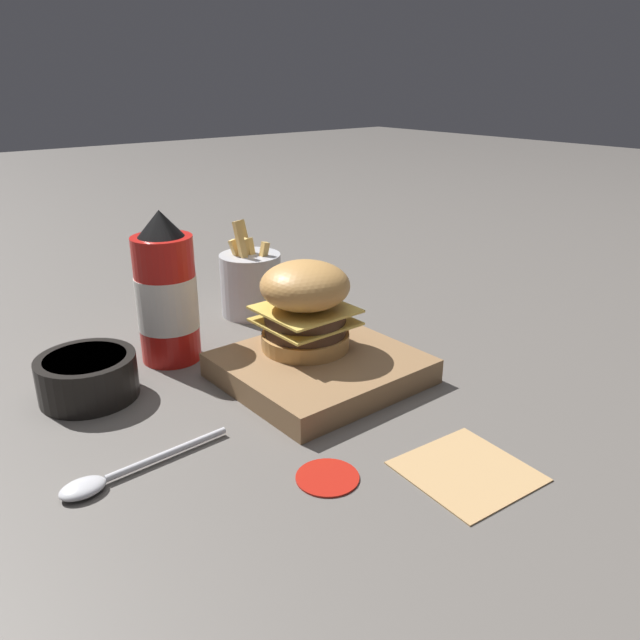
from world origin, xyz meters
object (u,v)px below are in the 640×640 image
Objects in this scene: burger at (305,305)px; spoon at (109,478)px; serving_board at (320,368)px; ketchup_bottle at (167,295)px; side_bowl at (88,376)px; fries_basket at (251,283)px.

burger is 0.32m from spoon.
serving_board is 0.23m from ketchup_bottle.
side_bowl is 0.19m from spoon.
serving_board is 1.28× the size of spoon.
serving_board is 0.28m from side_bowl.
burger is 0.28m from side_bowl.
serving_board is at bearing -173.70° from spoon.
side_bowl reaches higher than serving_board.
serving_board reaches higher than spoon.
side_bowl is at bearing 150.04° from serving_board.
burger is 0.74× the size of fries_basket.
burger is at bearing -23.02° from side_bowl.
burger is (0.00, 0.04, 0.07)m from serving_board.
serving_board is at bearing -97.04° from burger.
ketchup_bottle reaches higher than serving_board.
spoon is at bearing -172.03° from serving_board.
side_bowl is (-0.13, -0.04, -0.06)m from ketchup_bottle.
fries_basket is (0.06, 0.22, -0.04)m from burger.
spoon is at bearing -165.66° from burger.
side_bowl is 0.66× the size of spoon.
ketchup_bottle is (-0.12, 0.14, 0.00)m from burger.
side_bowl reaches higher than spoon.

